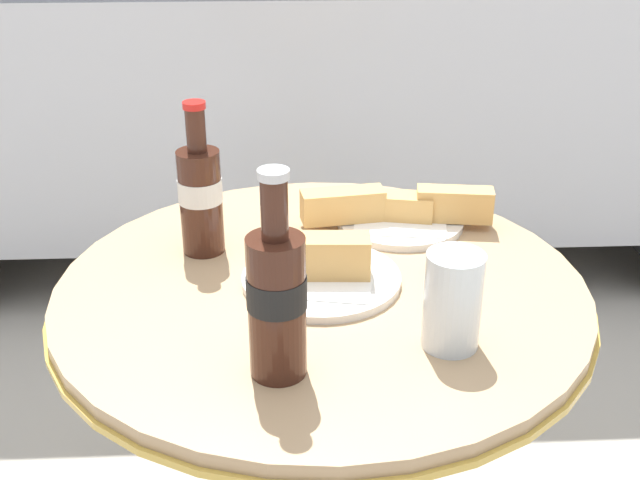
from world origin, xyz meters
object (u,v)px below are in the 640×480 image
(drinking_glass, at_px, (452,305))
(parked_car, at_px, (296,25))
(cola_bottle_right, at_px, (277,298))
(cola_bottle_left, at_px, (200,195))
(bistro_table, at_px, (321,362))
(lunch_plate_near, at_px, (321,270))
(lunch_plate_far, at_px, (397,212))

(drinking_glass, xyz_separation_m, parked_car, (-0.15, 2.07, -0.07))
(cola_bottle_right, distance_m, parked_car, 2.12)
(cola_bottle_left, bearing_deg, parked_car, 84.19)
(bistro_table, relative_size, lunch_plate_near, 3.38)
(lunch_plate_near, relative_size, lunch_plate_far, 0.73)
(parked_car, bearing_deg, drinking_glass, -85.81)
(bistro_table, height_order, cola_bottle_right, cola_bottle_right)
(cola_bottle_left, bearing_deg, cola_bottle_right, -70.59)
(lunch_plate_near, bearing_deg, drinking_glass, -47.32)
(cola_bottle_left, bearing_deg, lunch_plate_far, 13.39)
(lunch_plate_far, xyz_separation_m, parked_car, (-0.13, 1.71, -0.03))
(cola_bottle_right, height_order, parked_car, parked_car)
(cola_bottle_right, relative_size, lunch_plate_near, 1.13)
(cola_bottle_left, relative_size, parked_car, 0.06)
(lunch_plate_far, bearing_deg, cola_bottle_left, -166.61)
(lunch_plate_near, bearing_deg, bistro_table, -39.27)
(bistro_table, bearing_deg, cola_bottle_left, 147.61)
(lunch_plate_near, relative_size, parked_car, 0.06)
(bistro_table, bearing_deg, parked_car, 89.90)
(cola_bottle_left, relative_size, drinking_glass, 1.87)
(drinking_glass, height_order, parked_car, parked_car)
(drinking_glass, height_order, lunch_plate_far, drinking_glass)
(cola_bottle_left, xyz_separation_m, lunch_plate_far, (0.31, 0.07, -0.07))
(bistro_table, height_order, lunch_plate_far, lunch_plate_far)
(drinking_glass, bearing_deg, cola_bottle_right, -167.52)
(cola_bottle_left, xyz_separation_m, parked_car, (0.18, 1.79, -0.10))
(cola_bottle_left, relative_size, lunch_plate_far, 0.75)
(cola_bottle_left, height_order, drinking_glass, cola_bottle_left)
(lunch_plate_near, xyz_separation_m, lunch_plate_far, (0.14, 0.19, 0.01))
(cola_bottle_left, height_order, parked_car, parked_car)
(parked_car, bearing_deg, lunch_plate_far, -85.56)
(lunch_plate_far, relative_size, parked_car, 0.08)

